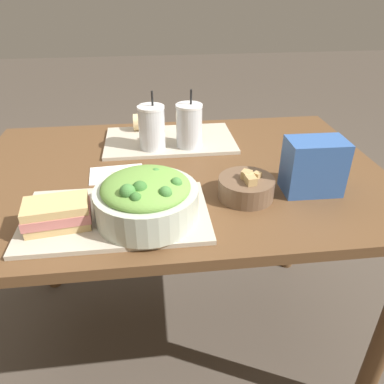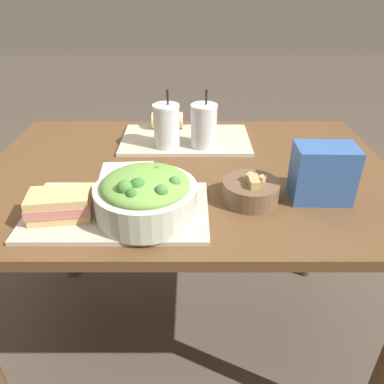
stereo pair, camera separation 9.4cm
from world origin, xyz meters
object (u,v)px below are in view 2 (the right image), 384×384
at_px(baguette_far, 167,120).
at_px(drink_cup_dark, 165,127).
at_px(sandwich_near, 59,205).
at_px(baguette_near, 142,179).
at_px(drink_cup_red, 202,127).
at_px(soup_bowl, 249,190).
at_px(napkin_folded, 126,170).
at_px(chip_bag, 321,173).
at_px(salad_bowl, 145,195).

relative_size(baguette_far, drink_cup_dark, 0.60).
distance_m(sandwich_near, baguette_near, 0.23).
xyz_separation_m(drink_cup_dark, drink_cup_red, (0.12, 0.00, 0.00)).
distance_m(baguette_far, drink_cup_red, 0.22).
distance_m(baguette_near, drink_cup_dark, 0.30).
xyz_separation_m(sandwich_near, drink_cup_dark, (0.23, 0.43, 0.04)).
bearing_deg(baguette_far, drink_cup_red, -142.65).
relative_size(soup_bowl, sandwich_near, 0.92).
distance_m(baguette_far, napkin_folded, 0.35).
xyz_separation_m(baguette_near, chip_bag, (0.48, -0.03, 0.03)).
bearing_deg(baguette_near, drink_cup_red, -30.43).
height_order(soup_bowl, chip_bag, chip_bag).
bearing_deg(salad_bowl, sandwich_near, -177.95).
bearing_deg(baguette_near, baguette_far, -5.22).
distance_m(salad_bowl, chip_bag, 0.46).
relative_size(salad_bowl, chip_bag, 1.58).
height_order(soup_bowl, drink_cup_dark, drink_cup_dark).
relative_size(drink_cup_dark, napkin_folded, 1.16).
height_order(salad_bowl, drink_cup_dark, drink_cup_dark).
bearing_deg(drink_cup_dark, baguette_far, 91.97).
relative_size(soup_bowl, drink_cup_red, 0.77).
bearing_deg(drink_cup_red, napkin_folded, -145.84).
relative_size(baguette_near, baguette_far, 1.13).
relative_size(drink_cup_dark, chip_bag, 1.24).
relative_size(sandwich_near, baguette_far, 1.40).
distance_m(baguette_near, napkin_folded, 0.15).
bearing_deg(napkin_folded, baguette_far, 71.95).
height_order(sandwich_near, napkin_folded, sandwich_near).
bearing_deg(salad_bowl, chip_bag, 12.02).
bearing_deg(drink_cup_dark, sandwich_near, -118.67).
distance_m(salad_bowl, drink_cup_dark, 0.42).
bearing_deg(sandwich_near, chip_bag, 1.42).
relative_size(drink_cup_red, chip_bag, 1.24).
relative_size(salad_bowl, drink_cup_dark, 1.28).
height_order(salad_bowl, soup_bowl, salad_bowl).
xyz_separation_m(soup_bowl, napkin_folded, (-0.36, 0.17, -0.03)).
bearing_deg(sandwich_near, napkin_folded, 58.33).
xyz_separation_m(baguette_near, napkin_folded, (-0.07, 0.13, -0.04)).
distance_m(salad_bowl, sandwich_near, 0.21).
bearing_deg(chip_bag, baguette_far, 132.26).
xyz_separation_m(drink_cup_dark, napkin_folded, (-0.12, -0.16, -0.08)).
bearing_deg(salad_bowl, drink_cup_red, 70.36).
bearing_deg(soup_bowl, baguette_far, 115.92).
relative_size(sandwich_near, baguette_near, 1.24).
height_order(baguette_far, drink_cup_dark, drink_cup_dark).
height_order(drink_cup_dark, napkin_folded, drink_cup_dark).
bearing_deg(salad_bowl, napkin_folded, 109.11).
xyz_separation_m(baguette_far, chip_bag, (0.43, -0.50, 0.03)).
relative_size(salad_bowl, soup_bowl, 1.65).
distance_m(soup_bowl, baguette_near, 0.29).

